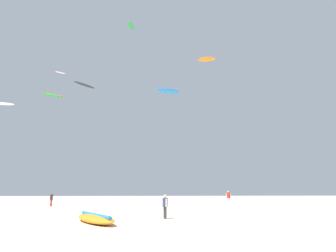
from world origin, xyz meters
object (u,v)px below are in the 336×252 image
(kite_aloft_0, at_px, (61,73))
(kite_aloft_3, at_px, (53,95))
(kite_grounded_near, at_px, (95,218))
(kite_aloft_5, at_px, (168,91))
(kite_aloft_2, at_px, (131,26))
(person_midground, at_px, (51,199))
(kite_aloft_1, at_px, (1,104))
(kite_aloft_6, at_px, (207,59))
(person_foreground, at_px, (165,205))
(person_left, at_px, (229,197))
(kite_aloft_4, at_px, (85,85))

(kite_aloft_0, relative_size, kite_aloft_3, 0.65)
(kite_grounded_near, xyz_separation_m, kite_aloft_5, (5.88, 27.98, 18.81))
(kite_aloft_0, height_order, kite_aloft_2, kite_aloft_2)
(person_midground, distance_m, kite_aloft_1, 13.63)
(kite_aloft_6, bearing_deg, kite_aloft_0, 157.78)
(person_foreground, distance_m, kite_aloft_2, 32.98)
(person_midground, xyz_separation_m, kite_aloft_5, (14.59, 12.01, 18.20))
(person_foreground, bearing_deg, person_midground, 112.09)
(person_midground, distance_m, kite_aloft_3, 19.73)
(person_left, distance_m, kite_grounded_near, 22.86)
(person_left, relative_size, kite_aloft_6, 0.57)
(kite_aloft_1, relative_size, kite_aloft_5, 0.70)
(person_foreground, bearing_deg, person_left, 38.84)
(person_midground, relative_size, kite_aloft_3, 0.45)
(kite_aloft_5, bearing_deg, person_midground, -140.53)
(person_midground, bearing_deg, kite_aloft_3, 72.42)
(kite_aloft_2, distance_m, kite_aloft_5, 12.61)
(kite_aloft_2, distance_m, kite_aloft_3, 17.48)
(person_midground, height_order, kite_aloft_1, kite_aloft_1)
(person_left, bearing_deg, kite_grounded_near, 155.42)
(kite_grounded_near, distance_m, kite_aloft_5, 34.23)
(kite_aloft_2, bearing_deg, kite_aloft_3, 160.52)
(kite_aloft_2, height_order, kite_aloft_5, kite_aloft_2)
(person_left, relative_size, kite_aloft_2, 0.71)
(kite_aloft_1, height_order, kite_aloft_6, kite_aloft_6)
(kite_aloft_2, xyz_separation_m, kite_aloft_3, (-13.26, 4.69, -10.39))
(kite_grounded_near, height_order, kite_aloft_0, kite_aloft_0)
(kite_aloft_1, relative_size, kite_aloft_3, 0.93)
(person_midground, distance_m, kite_aloft_4, 22.93)
(kite_aloft_3, height_order, kite_aloft_4, kite_aloft_4)
(kite_aloft_2, xyz_separation_m, kite_aloft_4, (-8.81, 7.24, -7.47))
(kite_aloft_1, xyz_separation_m, kite_aloft_3, (2.12, 10.54, 4.71))
(person_midground, bearing_deg, kite_aloft_6, -21.17)
(person_foreground, xyz_separation_m, kite_aloft_5, (1.29, 25.62, 18.10))
(kite_aloft_0, xyz_separation_m, kite_aloft_5, (22.54, -8.77, -6.94))
(person_left, height_order, kite_aloft_4, kite_aloft_4)
(person_midground, distance_m, kite_aloft_2, 28.50)
(kite_aloft_2, distance_m, kite_aloft_6, 13.82)
(person_left, xyz_separation_m, kite_grounded_near, (-13.47, -18.46, -0.75))
(kite_aloft_2, xyz_separation_m, kite_aloft_5, (6.25, 6.84, -8.56))
(person_midground, height_order, kite_aloft_6, kite_aloft_6)
(kite_aloft_0, bearing_deg, kite_aloft_6, -22.22)
(kite_aloft_0, xyz_separation_m, kite_aloft_3, (3.04, -10.92, -8.77))
(kite_aloft_0, distance_m, kite_aloft_4, 12.67)
(kite_aloft_4, height_order, kite_aloft_5, kite_aloft_4)
(person_midground, height_order, kite_aloft_0, kite_aloft_0)
(person_foreground, distance_m, kite_aloft_3, 33.86)
(person_left, bearing_deg, kite_aloft_2, 90.58)
(person_left, relative_size, kite_aloft_0, 0.81)
(kite_aloft_0, bearing_deg, kite_aloft_5, -21.25)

